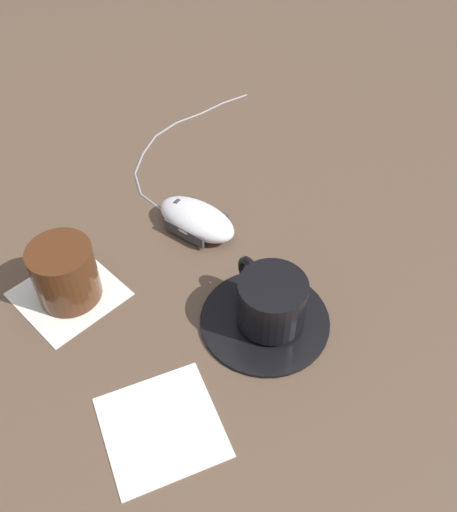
# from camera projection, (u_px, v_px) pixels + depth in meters

# --- Properties ---
(ground_plane) EXTENTS (3.00, 3.00, 0.00)m
(ground_plane) POSITION_uv_depth(u_px,v_px,m) (194.00, 315.00, 0.67)
(ground_plane) COLOR brown
(saucer) EXTENTS (0.15, 0.15, 0.01)m
(saucer) POSITION_uv_depth(u_px,v_px,m) (265.00, 319.00, 0.67)
(saucer) COLOR black
(saucer) RESTS_ON ground
(coffee_cup) EXTENTS (0.11, 0.08, 0.06)m
(coffee_cup) POSITION_uv_depth(u_px,v_px,m) (271.00, 300.00, 0.64)
(coffee_cup) COLOR black
(coffee_cup) RESTS_ON saucer
(computer_mouse) EXTENTS (0.13, 0.10, 0.04)m
(computer_mouse) POSITION_uv_depth(u_px,v_px,m) (197.00, 219.00, 0.76)
(computer_mouse) COLOR silver
(computer_mouse) RESTS_ON ground
(mouse_cable) EXTENTS (0.20, 0.27, 0.00)m
(mouse_cable) POSITION_uv_depth(u_px,v_px,m) (174.00, 141.00, 0.91)
(mouse_cable) COLOR gray
(mouse_cable) RESTS_ON ground
(napkin_under_glass) EXTENTS (0.14, 0.14, 0.00)m
(napkin_under_glass) POSITION_uv_depth(u_px,v_px,m) (69.00, 294.00, 0.70)
(napkin_under_glass) COLOR silver
(napkin_under_glass) RESTS_ON ground
(drinking_glass) EXTENTS (0.08, 0.08, 0.08)m
(drinking_glass) POSITION_uv_depth(u_px,v_px,m) (65.00, 273.00, 0.67)
(drinking_glass) COLOR #4C2814
(drinking_glass) RESTS_ON napkin_under_glass
(napkin_spare) EXTENTS (0.13, 0.13, 0.00)m
(napkin_spare) POSITION_uv_depth(u_px,v_px,m) (162.00, 427.00, 0.58)
(napkin_spare) COLOR silver
(napkin_spare) RESTS_ON ground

